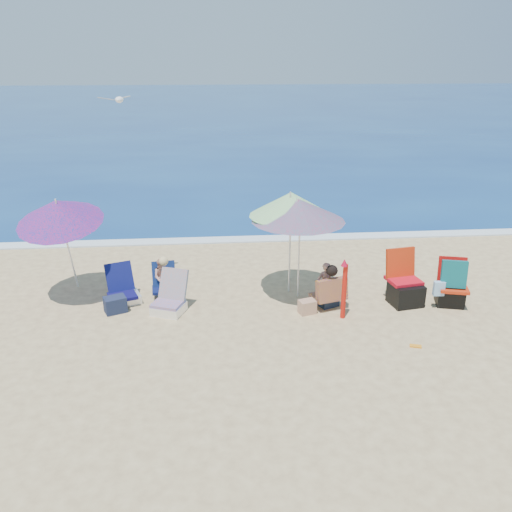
{
  "coord_description": "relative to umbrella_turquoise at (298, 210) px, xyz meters",
  "views": [
    {
      "loc": [
        -1.12,
        -8.58,
        4.8
      ],
      "look_at": [
        -0.3,
        1.0,
        1.1
      ],
      "focal_mm": 36.85,
      "sensor_mm": 36.0,
      "label": 1
    }
  ],
  "objects": [
    {
      "name": "person_left",
      "position": [
        -2.79,
        0.37,
        -1.5
      ],
      "size": [
        0.53,
        0.62,
        0.89
      ],
      "color": "tan",
      "rests_on": "ground"
    },
    {
      "name": "orange_item",
      "position": [
        1.78,
        -2.18,
        -1.9
      ],
      "size": [
        0.22,
        0.15,
        0.03
      ],
      "color": "orange",
      "rests_on": "ground"
    },
    {
      "name": "umbrella_striped",
      "position": [
        -0.12,
        0.19,
        0.07
      ],
      "size": [
        2.26,
        2.26,
        2.27
      ],
      "color": "white",
      "rests_on": "ground"
    },
    {
      "name": "sea",
      "position": [
        -0.58,
        43.63,
        -1.96
      ],
      "size": [
        120.0,
        80.0,
        0.12
      ],
      "color": "navy",
      "rests_on": "ground"
    },
    {
      "name": "foam",
      "position": [
        -0.58,
        3.73,
        -1.89
      ],
      "size": [
        120.0,
        0.5,
        0.04
      ],
      "color": "white",
      "rests_on": "ground"
    },
    {
      "name": "furled_umbrella",
      "position": [
        0.76,
        -1.0,
        -1.23
      ],
      "size": [
        0.18,
        0.17,
        1.23
      ],
      "color": "red",
      "rests_on": "ground"
    },
    {
      "name": "umbrella_blue",
      "position": [
        -4.74,
        0.33,
        -0.01
      ],
      "size": [
        1.9,
        1.96,
        2.32
      ],
      "color": "white",
      "rests_on": "ground"
    },
    {
      "name": "bag_tan",
      "position": [
        0.11,
        -0.75,
        -1.77
      ],
      "size": [
        0.37,
        0.31,
        0.27
      ],
      "color": "tan",
      "rests_on": "ground"
    },
    {
      "name": "umbrella_turquoise",
      "position": [
        0.0,
        0.0,
        0.0
      ],
      "size": [
        2.34,
        2.34,
        2.17
      ],
      "color": "white",
      "rests_on": "ground"
    },
    {
      "name": "camp_chair_left",
      "position": [
        2.17,
        -0.46,
        -1.58
      ],
      "size": [
        0.72,
        0.79,
        1.1
      ],
      "color": "red",
      "rests_on": "ground"
    },
    {
      "name": "chair_navy",
      "position": [
        -3.58,
        0.1,
        -1.7
      ],
      "size": [
        0.78,
        0.88,
        0.78
      ],
      "color": "#0E0C48",
      "rests_on": "ground"
    },
    {
      "name": "seagull",
      "position": [
        -3.43,
        0.76,
        2.08
      ],
      "size": [
        0.6,
        0.51,
        0.12
      ],
      "color": "white"
    },
    {
      "name": "camp_chair_right",
      "position": [
        3.06,
        -0.63,
        -1.54
      ],
      "size": [
        0.79,
        0.73,
        1.02
      ],
      "color": "red",
      "rests_on": "ground"
    },
    {
      "name": "ground",
      "position": [
        -0.58,
        -1.37,
        -1.91
      ],
      "size": [
        120.0,
        120.0,
        0.0
      ],
      "color": "#D8BC84",
      "rests_on": "ground"
    },
    {
      "name": "bag_navy_a",
      "position": [
        -3.68,
        -0.37,
        -1.75
      ],
      "size": [
        0.5,
        0.44,
        0.32
      ],
      "color": "#1C233E",
      "rests_on": "ground"
    },
    {
      "name": "bag_navy_b",
      "position": [
        0.59,
        -0.45,
        -1.77
      ],
      "size": [
        0.46,
        0.41,
        0.28
      ],
      "color": "#172233",
      "rests_on": "ground"
    },
    {
      "name": "chair_rainbow",
      "position": [
        -2.6,
        -0.43,
        -1.7
      ],
      "size": [
        0.79,
        0.87,
        0.81
      ],
      "color": "#DA694D",
      "rests_on": "ground"
    },
    {
      "name": "person_center",
      "position": [
        0.55,
        -0.51,
        -1.45
      ],
      "size": [
        0.74,
        0.72,
        0.94
      ],
      "color": "#AD7968",
      "rests_on": "ground"
    }
  ]
}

